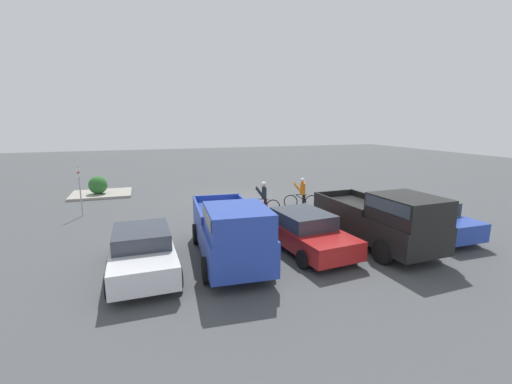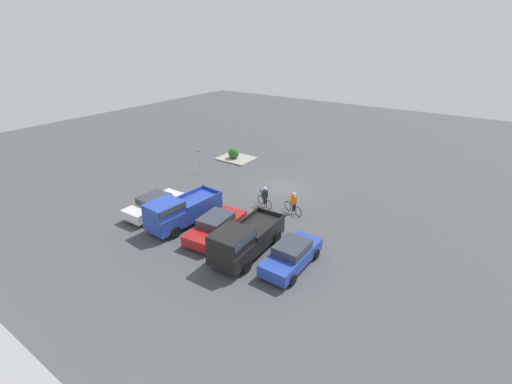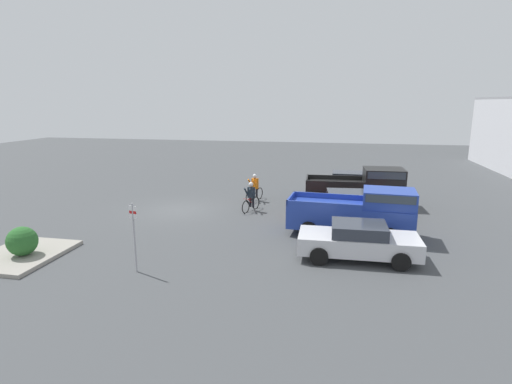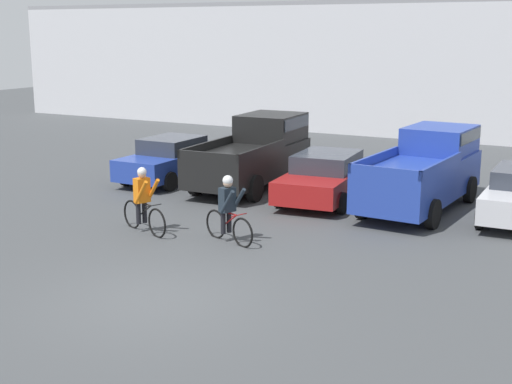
% 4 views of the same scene
% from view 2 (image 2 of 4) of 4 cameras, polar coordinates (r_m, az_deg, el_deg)
% --- Properties ---
extents(ground_plane, '(80.00, 80.00, 0.00)m').
position_cam_2_polar(ground_plane, '(29.38, 4.65, 0.83)').
color(ground_plane, '#424447').
extents(sedan_0, '(1.93, 4.37, 1.46)m').
position_cam_2_polar(sedan_0, '(19.48, 5.97, -10.36)').
color(sedan_0, '#233D9E').
rests_on(sedan_0, ground_plane).
extents(pickup_truck_0, '(2.39, 5.54, 2.19)m').
position_cam_2_polar(pickup_truck_0, '(19.95, -2.12, -7.90)').
color(pickup_truck_0, black).
rests_on(pickup_truck_0, ground_plane).
extents(sedan_1, '(2.35, 4.92, 1.40)m').
position_cam_2_polar(sedan_1, '(22.27, -6.66, -5.58)').
color(sedan_1, maroon).
rests_on(sedan_1, ground_plane).
extents(pickup_truck_1, '(2.41, 5.54, 2.18)m').
position_cam_2_polar(pickup_truck_1, '(23.60, -12.56, -3.02)').
color(pickup_truck_1, '#233D9E').
rests_on(pickup_truck_1, ground_plane).
extents(sedan_2, '(2.06, 4.51, 1.41)m').
position_cam_2_polar(sedan_2, '(25.78, -16.51, -1.99)').
color(sedan_2, silver).
rests_on(sedan_2, ground_plane).
extents(cyclist_0, '(1.65, 0.68, 1.64)m').
position_cam_2_polar(cyclist_0, '(25.69, 1.48, -0.76)').
color(cyclist_0, black).
rests_on(cyclist_0, ground_plane).
extents(cyclist_1, '(1.79, 0.73, 1.68)m').
position_cam_2_polar(cyclist_1, '(24.86, 6.24, -1.84)').
color(cyclist_1, black).
rests_on(cyclist_1, ground_plane).
extents(fire_lane_sign, '(0.10, 0.30, 2.50)m').
position_cam_2_polar(fire_lane_sign, '(32.16, -9.45, 5.62)').
color(fire_lane_sign, '#9E9EA3').
rests_on(fire_lane_sign, ground_plane).
extents(curb_island, '(3.57, 2.88, 0.15)m').
position_cam_2_polar(curb_island, '(35.97, -3.32, 5.59)').
color(curb_island, gray).
rests_on(curb_island, ground_plane).
extents(shrub, '(1.11, 1.11, 1.11)m').
position_cam_2_polar(shrub, '(35.67, -3.75, 6.49)').
color(shrub, '#286028').
rests_on(shrub, curb_island).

